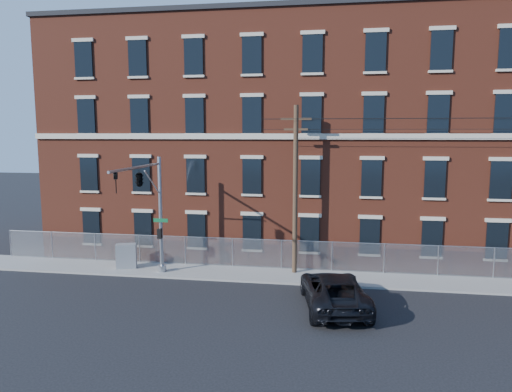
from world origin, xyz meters
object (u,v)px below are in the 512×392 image
object	(u,v)px
pickup_truck	(334,291)
utility_cabinet	(126,256)
utility_pole_near	(295,187)
traffic_signal_mast	(145,190)

from	to	relation	value
pickup_truck	utility_cabinet	bearing A→B (deg)	-28.48
utility_pole_near	utility_cabinet	world-z (taller)	utility_pole_near
utility_pole_near	pickup_truck	xyz separation A→B (m)	(2.33, -5.21, -4.48)
pickup_truck	utility_cabinet	world-z (taller)	pickup_truck
utility_pole_near	pickup_truck	bearing A→B (deg)	-65.90
traffic_signal_mast	utility_cabinet	xyz separation A→B (m)	(-2.46, 2.70, -4.51)
traffic_signal_mast	utility_cabinet	world-z (taller)	traffic_signal_mast
utility_pole_near	traffic_signal_mast	bearing A→B (deg)	-156.86
utility_pole_near	utility_cabinet	distance (m)	11.39
utility_pole_near	utility_cabinet	bearing A→B (deg)	-176.08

